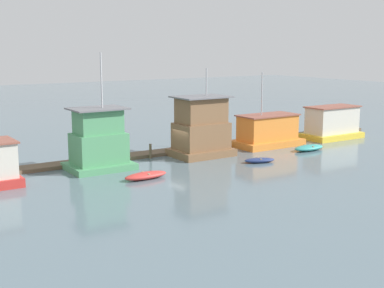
{
  "coord_description": "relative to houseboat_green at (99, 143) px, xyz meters",
  "views": [
    {
      "loc": [
        -24.93,
        -38.92,
        9.74
      ],
      "look_at": [
        0.0,
        -1.0,
        1.4
      ],
      "focal_mm": 50.0,
      "sensor_mm": 36.0,
      "label": 1
    }
  ],
  "objects": [
    {
      "name": "ground_plane",
      "position": [
        8.15,
        -0.14,
        -2.15
      ],
      "size": [
        200.0,
        200.0,
        0.0
      ],
      "primitive_type": "plane",
      "color": "slate"
    },
    {
      "name": "dock_walkway",
      "position": [
        8.15,
        2.54,
        -2.0
      ],
      "size": [
        51.0,
        1.9,
        0.3
      ],
      "primitive_type": "cube",
      "color": "brown",
      "rests_on": "ground_plane"
    },
    {
      "name": "houseboat_green",
      "position": [
        0.0,
        0.0,
        0.0
      ],
      "size": [
        5.05,
        3.98,
        9.25
      ],
      "color": "#4C9360",
      "rests_on": "ground_plane"
    },
    {
      "name": "houseboat_brown",
      "position": [
        9.8,
        -0.14,
        0.27
      ],
      "size": [
        5.24,
        3.9,
        7.83
      ],
      "color": "brown",
      "rests_on": "ground_plane"
    },
    {
      "name": "houseboat_orange",
      "position": [
        18.02,
        0.29,
        -0.72
      ],
      "size": [
        6.86,
        3.8,
        7.27
      ],
      "color": "orange",
      "rests_on": "ground_plane"
    },
    {
      "name": "houseboat_yellow",
      "position": [
        26.74,
        -0.1,
        -0.54
      ],
      "size": [
        6.5,
        3.54,
        3.46
      ],
      "color": "gold",
      "rests_on": "ground_plane"
    },
    {
      "name": "dinghy_red",
      "position": [
        1.56,
        -4.91,
        -1.89
      ],
      "size": [
        3.56,
        1.39,
        0.53
      ],
      "color": "red",
      "rests_on": "ground_plane"
    },
    {
      "name": "dinghy_navy",
      "position": [
        12.34,
        -5.21,
        -1.95
      ],
      "size": [
        2.86,
        1.84,
        0.4
      ],
      "color": "navy",
      "rests_on": "ground_plane"
    },
    {
      "name": "dinghy_teal",
      "position": [
        19.71,
        -3.7,
        -1.88
      ],
      "size": [
        3.45,
        1.55,
        0.53
      ],
      "color": "teal",
      "rests_on": "ground_plane"
    },
    {
      "name": "mooring_post_centre",
      "position": [
        27.97,
        1.34,
        -1.38
      ],
      "size": [
        0.29,
        0.29,
        1.54
      ],
      "primitive_type": "cylinder",
      "color": "#846B4C",
      "rests_on": "ground_plane"
    },
    {
      "name": "mooring_post_far_right",
      "position": [
        5.41,
        1.34,
        -1.5
      ],
      "size": [
        0.22,
        0.22,
        1.31
      ],
      "primitive_type": "cylinder",
      "color": "brown",
      "rests_on": "ground_plane"
    },
    {
      "name": "mooring_post_near_right",
      "position": [
        -0.2,
        1.34,
        -1.14
      ],
      "size": [
        0.27,
        0.27,
        2.01
      ],
      "primitive_type": "cylinder",
      "color": "brown",
      "rests_on": "ground_plane"
    }
  ]
}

